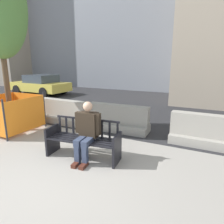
% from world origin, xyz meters
% --- Properties ---
extents(ground_plane, '(200.00, 200.00, 0.00)m').
position_xyz_m(ground_plane, '(0.00, 0.00, 0.00)').
color(ground_plane, gray).
extents(street_asphalt, '(120.00, 12.00, 0.01)m').
position_xyz_m(street_asphalt, '(0.00, 8.70, 0.00)').
color(street_asphalt, '#28282B').
rests_on(street_asphalt, ground).
extents(street_bench, '(1.74, 0.71, 0.88)m').
position_xyz_m(street_bench, '(0.05, 1.21, 0.40)').
color(street_bench, black).
rests_on(street_bench, ground).
extents(seated_person, '(0.59, 0.75, 1.31)m').
position_xyz_m(seated_person, '(0.19, 1.16, 0.69)').
color(seated_person, '#2D2319').
rests_on(seated_person, ground).
extents(jersey_barrier_centre, '(2.02, 0.74, 0.84)m').
position_xyz_m(jersey_barrier_centre, '(-0.03, 3.28, 0.34)').
color(jersey_barrier_centre, gray).
rests_on(jersey_barrier_centre, ground).
extents(jersey_barrier_left, '(2.03, 0.76, 0.84)m').
position_xyz_m(jersey_barrier_left, '(-2.15, 3.18, 0.34)').
color(jersey_barrier_left, '#9E998E').
rests_on(jersey_barrier_left, ground).
extents(jersey_barrier_right, '(2.01, 0.70, 0.84)m').
position_xyz_m(jersey_barrier_right, '(2.65, 3.20, 0.34)').
color(jersey_barrier_right, '#9E998E').
rests_on(jersey_barrier_right, ground).
extents(construction_fence, '(1.52, 1.52, 1.19)m').
position_xyz_m(construction_fence, '(-3.14, 1.80, 0.59)').
color(construction_fence, '#2D2D33').
rests_on(construction_fence, ground).
extents(car_taxi_near, '(4.16, 2.12, 1.33)m').
position_xyz_m(car_taxi_near, '(-7.94, 7.79, 0.66)').
color(car_taxi_near, '#DBC64C').
rests_on(car_taxi_near, ground).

